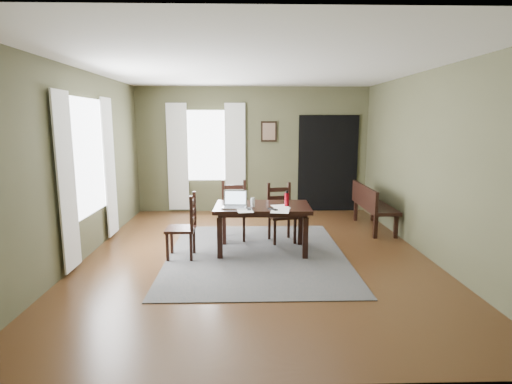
{
  "coord_description": "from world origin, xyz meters",
  "views": [
    {
      "loc": [
        -0.16,
        -5.7,
        1.96
      ],
      "look_at": [
        0.0,
        0.3,
        0.9
      ],
      "focal_mm": 28.0,
      "sensor_mm": 36.0,
      "label": 1
    }
  ],
  "objects_px": {
    "dining_table": "(262,211)",
    "bench": "(371,203)",
    "laptop": "(235,203)",
    "chair_back_left": "(234,211)",
    "water_bottle": "(287,199)",
    "chair_end": "(184,227)",
    "chair_back_right": "(281,213)"
  },
  "relations": [
    {
      "from": "bench",
      "to": "dining_table",
      "type": "bearing_deg",
      "value": 121.55
    },
    {
      "from": "bench",
      "to": "chair_end",
      "type": "bearing_deg",
      "value": 115.4
    },
    {
      "from": "chair_end",
      "to": "bench",
      "type": "relative_size",
      "value": 0.65
    },
    {
      "from": "water_bottle",
      "to": "chair_back_right",
      "type": "bearing_deg",
      "value": 92.56
    },
    {
      "from": "chair_back_left",
      "to": "water_bottle",
      "type": "distance_m",
      "value": 1.17
    },
    {
      "from": "chair_back_right",
      "to": "water_bottle",
      "type": "distance_m",
      "value": 0.7
    },
    {
      "from": "chair_end",
      "to": "bench",
      "type": "height_order",
      "value": "chair_end"
    },
    {
      "from": "dining_table",
      "to": "bench",
      "type": "bearing_deg",
      "value": 33.28
    },
    {
      "from": "chair_end",
      "to": "chair_back_left",
      "type": "height_order",
      "value": "chair_back_left"
    },
    {
      "from": "chair_back_right",
      "to": "bench",
      "type": "bearing_deg",
      "value": 11.49
    },
    {
      "from": "chair_end",
      "to": "water_bottle",
      "type": "relative_size",
      "value": 4.06
    },
    {
      "from": "bench",
      "to": "water_bottle",
      "type": "bearing_deg",
      "value": 128.18
    },
    {
      "from": "chair_end",
      "to": "chair_back_left",
      "type": "relative_size",
      "value": 0.96
    },
    {
      "from": "chair_back_left",
      "to": "chair_end",
      "type": "bearing_deg",
      "value": -125.59
    },
    {
      "from": "dining_table",
      "to": "laptop",
      "type": "distance_m",
      "value": 0.45
    },
    {
      "from": "chair_back_right",
      "to": "chair_back_left",
      "type": "bearing_deg",
      "value": 156.58
    },
    {
      "from": "dining_table",
      "to": "water_bottle",
      "type": "height_order",
      "value": "water_bottle"
    },
    {
      "from": "chair_back_right",
      "to": "laptop",
      "type": "distance_m",
      "value": 1.02
    },
    {
      "from": "dining_table",
      "to": "bench",
      "type": "distance_m",
      "value": 2.42
    },
    {
      "from": "chair_back_left",
      "to": "water_bottle",
      "type": "bearing_deg",
      "value": -43.01
    },
    {
      "from": "chair_back_left",
      "to": "water_bottle",
      "type": "height_order",
      "value": "chair_back_left"
    },
    {
      "from": "chair_end",
      "to": "bench",
      "type": "bearing_deg",
      "value": 115.61
    },
    {
      "from": "chair_back_left",
      "to": "laptop",
      "type": "xyz_separation_m",
      "value": [
        0.04,
        -0.8,
        0.3
      ]
    },
    {
      "from": "chair_back_left",
      "to": "laptop",
      "type": "bearing_deg",
      "value": -86.57
    },
    {
      "from": "chair_end",
      "to": "water_bottle",
      "type": "bearing_deg",
      "value": 97.19
    },
    {
      "from": "chair_back_right",
      "to": "bench",
      "type": "height_order",
      "value": "chair_back_right"
    },
    {
      "from": "dining_table",
      "to": "laptop",
      "type": "relative_size",
      "value": 3.87
    },
    {
      "from": "chair_back_right",
      "to": "laptop",
      "type": "bearing_deg",
      "value": -150.99
    },
    {
      "from": "chair_end",
      "to": "chair_back_left",
      "type": "distance_m",
      "value": 1.17
    },
    {
      "from": "chair_end",
      "to": "dining_table",
      "type": "bearing_deg",
      "value": 102.86
    },
    {
      "from": "chair_back_left",
      "to": "bench",
      "type": "height_order",
      "value": "chair_back_left"
    },
    {
      "from": "bench",
      "to": "laptop",
      "type": "relative_size",
      "value": 3.85
    }
  ]
}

